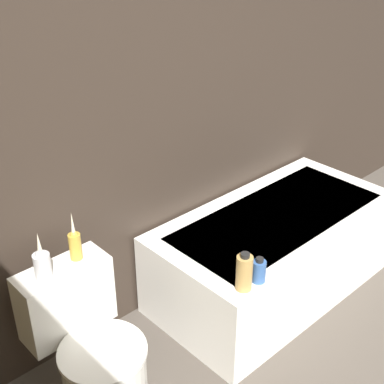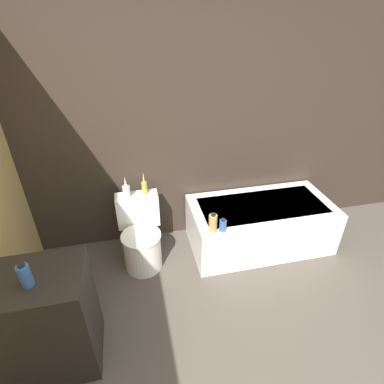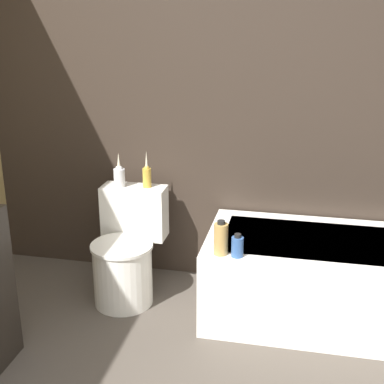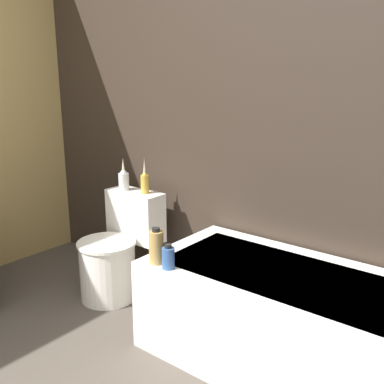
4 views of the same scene
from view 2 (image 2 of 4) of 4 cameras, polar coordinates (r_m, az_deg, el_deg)
wall_back_tiled at (r=3.04m, az=-1.62°, el=12.74°), size 6.40×0.06×2.60m
bathtub at (r=3.39m, az=12.74°, el=-5.96°), size 1.51×0.76×0.51m
toilet at (r=3.10m, az=-9.68°, el=-8.52°), size 0.42×0.56×0.69m
vanity_counter at (r=2.47m, az=-26.29°, el=-21.32°), size 0.66×0.48×0.86m
soap_bottle_glass at (r=2.07m, az=-29.19°, el=-13.68°), size 0.07×0.07×0.17m
vase_gold at (r=2.98m, az=-12.41°, el=0.34°), size 0.07×0.07×0.23m
vase_silver at (r=3.00m, az=-9.06°, el=1.04°), size 0.06×0.06×0.24m
shampoo_bottle_tall at (r=2.76m, az=4.01°, el=-5.94°), size 0.08×0.08×0.20m
shampoo_bottle_short at (r=2.79m, az=5.90°, el=-6.34°), size 0.07×0.07×0.13m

